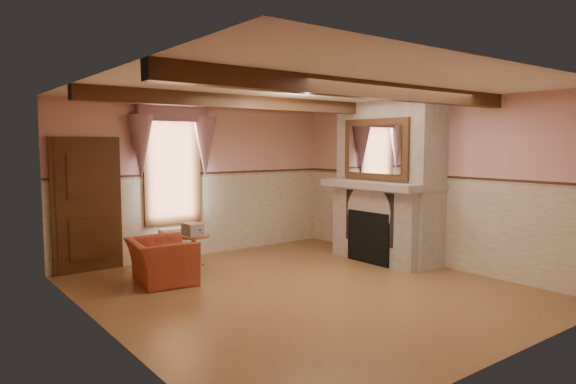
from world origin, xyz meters
TOP-DOWN VIEW (x-y plane):
  - floor at (0.00, 0.00)m, footprint 5.50×6.00m
  - ceiling at (0.00, 0.00)m, footprint 5.50×6.00m
  - wall_back at (0.00, 3.00)m, footprint 5.50×0.02m
  - wall_front at (0.00, -3.00)m, footprint 5.50×0.02m
  - wall_left at (-2.75, 0.00)m, footprint 0.02×6.00m
  - wall_right at (2.75, 0.00)m, footprint 0.02×6.00m
  - wainscot at (0.00, 0.00)m, footprint 5.50×6.00m
  - chair_rail at (0.00, 0.00)m, footprint 5.50×6.00m
  - firebox at (2.00, 0.60)m, footprint 0.20×0.95m
  - armchair at (-1.45, 1.57)m, footprint 1.01×1.12m
  - side_table at (-0.61, 2.16)m, footprint 0.58×0.58m
  - book_stack at (-0.63, 2.15)m, footprint 0.27×0.33m
  - radiator at (-0.63, 2.70)m, footprint 0.70×0.19m
  - bowl at (2.24, 0.49)m, footprint 0.35×0.35m
  - mantel_clock at (2.24, 1.39)m, footprint 0.14×0.24m
  - oil_lamp at (2.24, 1.28)m, footprint 0.11×0.11m
  - candle_red at (2.24, -0.04)m, footprint 0.06×0.06m
  - jar_yellow at (2.24, 0.21)m, footprint 0.06×0.06m
  - fireplace at (2.42, 0.60)m, footprint 0.85×2.00m
  - mantel at (2.24, 0.60)m, footprint 1.05×2.05m
  - overmantel_mirror at (2.06, 0.60)m, footprint 0.06×1.44m
  - door at (-2.10, 2.94)m, footprint 1.10×0.10m
  - window at (-0.60, 2.97)m, footprint 1.06×0.08m
  - window_drapes at (-0.60, 2.88)m, footprint 1.30×0.14m
  - ceiling_beam_front at (0.00, -1.20)m, footprint 5.50×0.18m
  - ceiling_beam_back at (0.00, 1.20)m, footprint 5.50×0.18m

SIDE VIEW (x-z plane):
  - floor at x=0.00m, z-range -0.01..0.01m
  - side_table at x=-0.61m, z-range 0.00..0.55m
  - radiator at x=-0.63m, z-range 0.00..0.60m
  - armchair at x=-1.45m, z-range 0.00..0.66m
  - firebox at x=2.00m, z-range 0.00..0.90m
  - book_stack at x=-0.63m, z-range 0.55..0.75m
  - wainscot at x=0.00m, z-range 0.00..1.50m
  - door at x=-2.10m, z-range 0.00..2.10m
  - mantel at x=2.24m, z-range 1.30..1.42m
  - wall_back at x=0.00m, z-range 0.00..2.80m
  - wall_front at x=0.00m, z-range 0.00..2.80m
  - wall_left at x=-2.75m, z-range 0.00..2.80m
  - wall_right at x=2.75m, z-range 0.00..2.80m
  - fireplace at x=2.42m, z-range 0.00..2.80m
  - bowl at x=2.24m, z-range 1.42..1.51m
  - jar_yellow at x=2.24m, z-range 1.42..1.54m
  - chair_rail at x=0.00m, z-range 1.46..1.54m
  - candle_red at x=2.24m, z-range 1.42..1.58m
  - mantel_clock at x=2.24m, z-range 1.42..1.62m
  - oil_lamp at x=2.24m, z-range 1.42..1.70m
  - window at x=-0.60m, z-range 0.64..2.66m
  - overmantel_mirror at x=2.06m, z-range 1.45..2.49m
  - window_drapes at x=-0.60m, z-range 1.55..2.95m
  - ceiling_beam_front at x=0.00m, z-range 2.60..2.80m
  - ceiling_beam_back at x=0.00m, z-range 2.60..2.80m
  - ceiling at x=0.00m, z-range 2.79..2.80m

